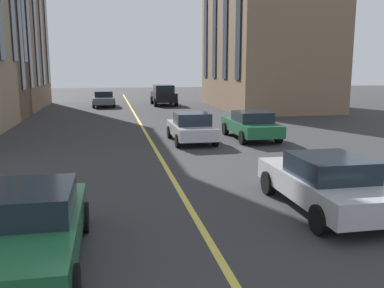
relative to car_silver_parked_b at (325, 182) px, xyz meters
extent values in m
cube|color=#D8C64C|center=(7.25, 3.21, -0.70)|extent=(80.00, 0.16, 0.01)
cube|color=#B7BABF|center=(0.05, 0.00, -0.11)|extent=(4.40, 1.80, 0.55)
cube|color=#19232D|center=(-0.17, 0.00, 0.42)|extent=(1.85, 1.58, 0.50)
cylinder|color=black|center=(1.50, 0.86, -0.38)|extent=(0.64, 0.22, 0.64)
cylinder|color=black|center=(1.50, -0.86, -0.38)|extent=(0.64, 0.22, 0.64)
cylinder|color=black|center=(-1.40, 0.86, -0.38)|extent=(0.64, 0.22, 0.64)
cube|color=#1E6038|center=(-1.76, 6.58, -0.11)|extent=(4.40, 1.80, 0.55)
cube|color=#19232D|center=(-1.54, 6.58, 0.42)|extent=(1.85, 1.58, 0.50)
cylinder|color=black|center=(-3.21, 5.72, -0.38)|extent=(0.64, 0.22, 0.64)
cylinder|color=black|center=(-0.30, 5.72, -0.38)|extent=(0.64, 0.22, 0.64)
cube|color=#B7BABF|center=(10.08, 1.35, -0.13)|extent=(3.90, 1.75, 0.55)
cube|color=#19232D|center=(9.89, 1.35, 0.42)|extent=(1.64, 1.54, 0.55)
cylinder|color=black|center=(11.37, 2.19, -0.40)|extent=(0.60, 0.21, 0.60)
cylinder|color=black|center=(11.37, 0.51, -0.40)|extent=(0.60, 0.21, 0.60)
cylinder|color=black|center=(8.80, 2.19, -0.40)|extent=(0.60, 0.21, 0.60)
cylinder|color=black|center=(8.80, 0.51, -0.40)|extent=(0.60, 0.21, 0.60)
cube|color=#1E6038|center=(10.42, -1.69, -0.11)|extent=(4.40, 1.80, 0.55)
cube|color=#19232D|center=(10.20, -1.69, 0.42)|extent=(1.85, 1.58, 0.50)
cylinder|color=black|center=(11.87, -0.82, -0.38)|extent=(0.64, 0.22, 0.64)
cylinder|color=black|center=(11.87, -2.55, -0.38)|extent=(0.64, 0.22, 0.64)
cylinder|color=black|center=(8.97, -0.82, -0.38)|extent=(0.64, 0.22, 0.64)
cylinder|color=black|center=(8.97, -2.55, -0.38)|extent=(0.64, 0.22, 0.64)
cube|color=black|center=(30.23, 0.04, 0.08)|extent=(4.70, 1.95, 0.80)
cube|color=#19232D|center=(30.23, 0.04, 0.83)|extent=(2.58, 1.72, 0.70)
cylinder|color=black|center=(31.78, 0.98, -0.32)|extent=(0.76, 0.27, 0.76)
cylinder|color=black|center=(31.78, -0.89, -0.32)|extent=(0.76, 0.27, 0.76)
cylinder|color=black|center=(28.68, 0.98, -0.32)|extent=(0.76, 0.27, 0.76)
cylinder|color=black|center=(28.68, -0.89, -0.32)|extent=(0.76, 0.27, 0.76)
cube|color=slate|center=(29.77, 5.53, -0.11)|extent=(4.40, 1.80, 0.55)
cube|color=#19232D|center=(29.99, 5.53, 0.42)|extent=(1.85, 1.58, 0.50)
cylinder|color=black|center=(28.31, 4.67, -0.38)|extent=(0.64, 0.22, 0.64)
cylinder|color=black|center=(28.31, 6.39, -0.38)|extent=(0.64, 0.22, 0.64)
cylinder|color=black|center=(31.22, 4.67, -0.38)|extent=(0.64, 0.22, 0.64)
cylinder|color=black|center=(31.22, 6.39, -0.38)|extent=(0.64, 0.22, 0.64)
cube|color=#19232D|center=(20.98, 10.66, 6.66)|extent=(1.10, 0.10, 10.76)
cube|color=#19232D|center=(24.11, 10.66, 6.66)|extent=(1.10, 0.10, 10.76)
cube|color=#19232D|center=(27.25, 10.66, 6.66)|extent=(1.10, 0.10, 10.76)
cube|color=#19232D|center=(30.39, 10.66, 6.66)|extent=(1.10, 0.10, 10.76)
cube|color=#19232D|center=(33.52, 10.66, 6.66)|extent=(1.10, 0.10, 10.76)
cube|color=#19232D|center=(31.38, -4.24, 8.88)|extent=(1.10, 0.10, 14.01)
camera|label=1|loc=(-9.05, 5.10, 2.73)|focal=39.28mm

